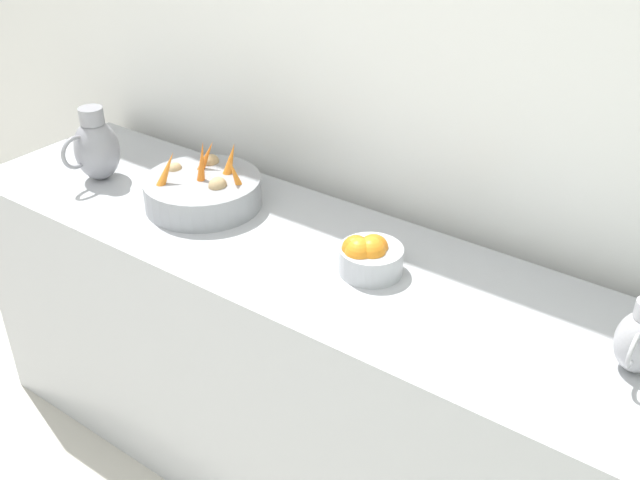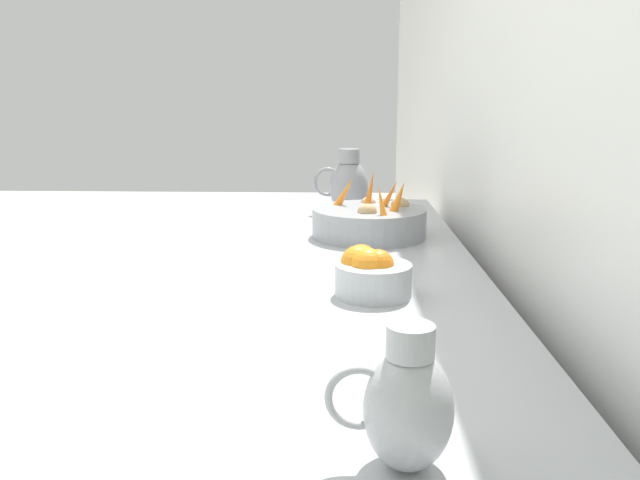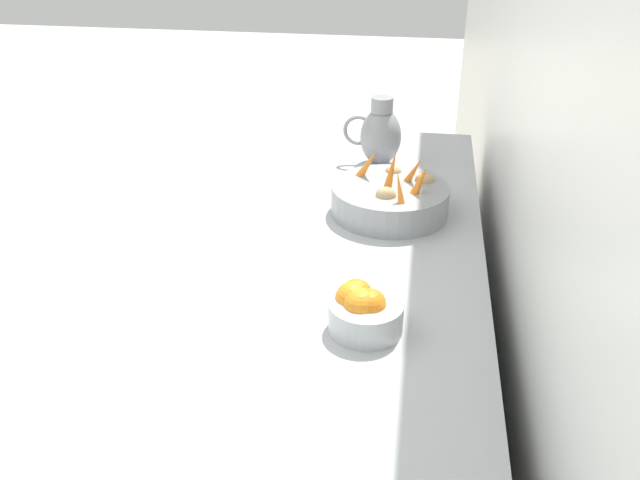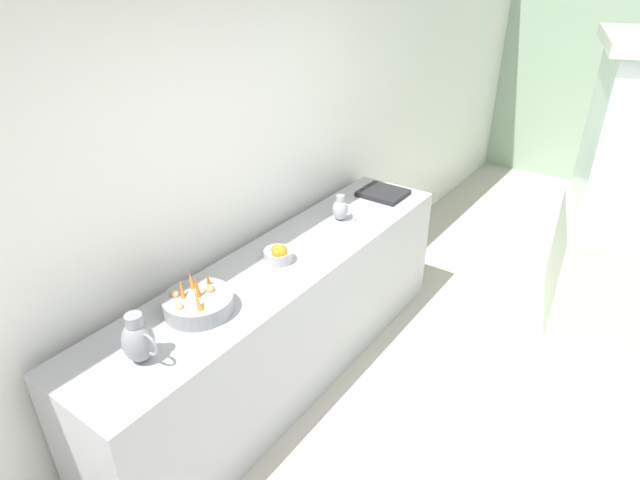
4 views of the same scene
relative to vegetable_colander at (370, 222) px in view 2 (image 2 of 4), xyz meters
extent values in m
cylinder|color=gray|center=(0.00, 0.00, 0.00)|extent=(0.37, 0.37, 0.09)
torus|color=gray|center=(0.00, 0.00, -0.04)|extent=(0.22, 0.22, 0.01)
cone|color=orange|center=(-0.03, 0.11, 0.08)|extent=(0.06, 0.06, 0.12)
cone|color=orange|center=(-0.09, 0.04, 0.08)|extent=(0.08, 0.05, 0.13)
cone|color=orange|center=(0.00, 0.01, 0.09)|extent=(0.06, 0.04, 0.16)
cone|color=orange|center=(-0.06, -0.04, 0.08)|extent=(0.08, 0.06, 0.12)
cone|color=orange|center=(0.08, -0.07, 0.08)|extent=(0.09, 0.05, 0.13)
ellipsoid|color=tan|center=(0.01, 0.08, 0.05)|extent=(0.06, 0.05, 0.05)
ellipsoid|color=tan|center=(0.00, -0.12, 0.04)|extent=(0.05, 0.04, 0.04)
ellipsoid|color=tan|center=(-0.10, -0.06, 0.05)|extent=(0.06, 0.05, 0.05)
cylinder|color=#ADAFB5|center=(0.02, 0.64, -0.01)|extent=(0.18, 0.18, 0.07)
sphere|color=orange|center=(0.01, 0.64, 0.02)|extent=(0.07, 0.07, 0.07)
sphere|color=orange|center=(0.05, 0.62, 0.02)|extent=(0.08, 0.08, 0.08)
sphere|color=orange|center=(0.04, 0.61, 0.02)|extent=(0.08, 0.08, 0.08)
sphere|color=orange|center=(0.03, 0.65, 0.02)|extent=(0.08, 0.08, 0.08)
sphere|color=orange|center=(0.01, 0.64, 0.02)|extent=(0.07, 0.07, 0.07)
ellipsoid|color=gray|center=(0.07, -0.42, 0.05)|extent=(0.15, 0.15, 0.21)
cylinder|color=gray|center=(0.07, -0.42, 0.18)|extent=(0.08, 0.08, 0.06)
torus|color=gray|center=(0.15, -0.42, 0.07)|extent=(0.11, 0.01, 0.11)
ellipsoid|color=#A3A3A8|center=(0.00, 1.34, 0.03)|extent=(0.11, 0.11, 0.15)
cylinder|color=#A3A3A8|center=(0.00, 1.34, 0.11)|extent=(0.06, 0.06, 0.04)
torus|color=#A3A3A8|center=(0.06, 1.34, 0.04)|extent=(0.08, 0.01, 0.08)
camera|label=1|loc=(1.47, 1.52, 1.07)|focal=41.51mm
camera|label=2|loc=(0.08, 2.05, 0.39)|focal=36.00mm
camera|label=3|loc=(-0.08, 1.94, 0.89)|focal=37.86mm
camera|label=4|loc=(1.83, -1.47, 1.61)|focal=29.49mm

